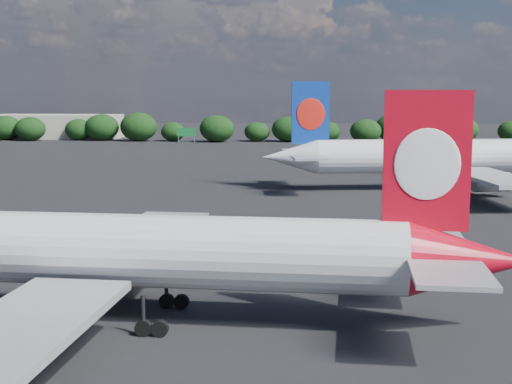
{
  "coord_description": "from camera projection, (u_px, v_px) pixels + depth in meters",
  "views": [
    {
      "loc": [
        20.21,
        -44.69,
        16.12
      ],
      "look_at": [
        16.0,
        12.0,
        8.0
      ],
      "focal_mm": 50.0,
      "sensor_mm": 36.0,
      "label": 1
    }
  ],
  "objects": [
    {
      "name": "qantas_airliner",
      "position": [
        150.0,
        253.0,
        49.48
      ],
      "size": [
        49.49,
        47.04,
        16.16
      ],
      "color": "silver",
      "rests_on": "ground"
    },
    {
      "name": "ground",
      "position": [
        174.0,
        199.0,
        107.11
      ],
      "size": [
        500.0,
        500.0,
        0.0
      ],
      "primitive_type": "plane",
      "color": "black",
      "rests_on": "ground"
    },
    {
      "name": "horizon_treeline",
      "position": [
        285.0,
        129.0,
        225.16
      ],
      "size": [
        206.2,
        15.32,
        9.32
      ],
      "color": "black",
      "rests_on": "ground"
    },
    {
      "name": "billboard_yellow",
      "position": [
        283.0,
        129.0,
        226.13
      ],
      "size": [
        5.0,
        0.3,
        5.5
      ],
      "color": "gold",
      "rests_on": "ground"
    },
    {
      "name": "highway_sign",
      "position": [
        186.0,
        132.0,
        222.51
      ],
      "size": [
        6.0,
        0.3,
        4.5
      ],
      "color": "#156C2C",
      "rests_on": "ground"
    },
    {
      "name": "terminal_building",
      "position": [
        57.0,
        126.0,
        241.63
      ],
      "size": [
        42.0,
        16.0,
        8.0
      ],
      "color": "#A59E8E",
      "rests_on": "ground"
    },
    {
      "name": "china_southern_airliner",
      "position": [
        433.0,
        157.0,
        116.02
      ],
      "size": [
        53.77,
        51.28,
        17.55
      ],
      "color": "silver",
      "rests_on": "ground"
    }
  ]
}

